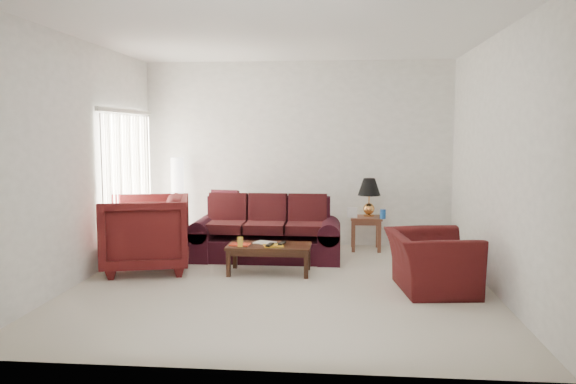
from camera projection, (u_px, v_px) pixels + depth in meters
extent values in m
plane|color=beige|center=(282.00, 284.00, 6.87)|extent=(5.00, 5.00, 0.00)
cube|color=silver|center=(128.00, 185.00, 8.27)|extent=(0.10, 2.00, 2.16)
cube|color=black|center=(225.00, 204.00, 8.98)|extent=(0.46, 0.27, 0.46)
cube|color=silver|center=(352.00, 213.00, 8.75)|extent=(0.16, 0.06, 0.16)
cylinder|color=#164890|center=(383.00, 214.00, 8.63)|extent=(0.10, 0.10, 0.14)
cube|color=silver|center=(358.00, 210.00, 9.00)|extent=(0.21, 0.22, 0.06)
imported|color=#491011|center=(146.00, 233.00, 7.52)|extent=(1.36, 1.33, 1.02)
imported|color=#3B0D0E|center=(431.00, 262.00, 6.58)|extent=(1.06, 1.17, 0.69)
cube|color=#AD2511|center=(240.00, 244.00, 7.36)|extent=(0.27, 0.21, 0.01)
cube|color=silver|center=(265.00, 243.00, 7.49)|extent=(0.32, 0.28, 0.02)
cube|color=gold|center=(273.00, 246.00, 7.29)|extent=(0.29, 0.25, 0.01)
cube|color=black|center=(270.00, 245.00, 7.24)|extent=(0.09, 0.20, 0.02)
cube|color=black|center=(282.00, 243.00, 7.35)|extent=(0.09, 0.19, 0.02)
cylinder|color=yellow|center=(240.00, 242.00, 7.26)|extent=(0.07, 0.07, 0.12)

